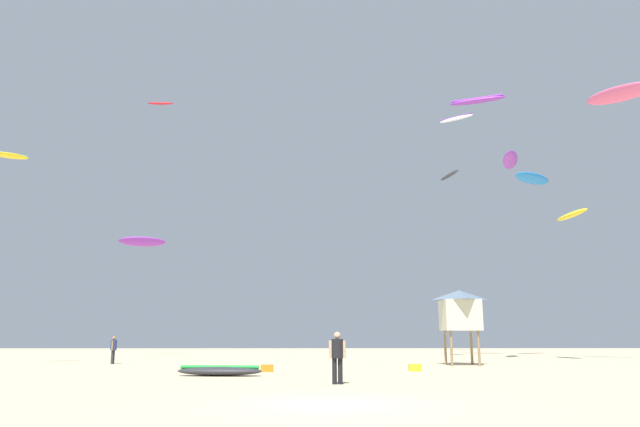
{
  "coord_description": "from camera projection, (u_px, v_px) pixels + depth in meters",
  "views": [
    {
      "loc": [
        -0.41,
        -15.14,
        1.68
      ],
      "look_at": [
        0.0,
        19.0,
        8.69
      ],
      "focal_mm": 33.16,
      "sensor_mm": 36.0,
      "label": 1
    }
  ],
  "objects": [
    {
      "name": "kite_aloft_8",
      "position": [
        510.0,
        160.0,
        41.57
      ],
      "size": [
        2.62,
        4.12,
        0.96
      ],
      "color": "purple"
    },
    {
      "name": "lifeguard_tower",
      "position": [
        460.0,
        310.0,
        33.33
      ],
      "size": [
        2.3,
        2.3,
        4.15
      ],
      "color": "#8C704C",
      "rests_on": "ground"
    },
    {
      "name": "kite_aloft_9",
      "position": [
        621.0,
        94.0,
        39.0
      ],
      "size": [
        3.94,
        3.89,
        1.11
      ],
      "color": "#E5598C"
    },
    {
      "name": "kite_aloft_6",
      "position": [
        572.0,
        215.0,
        40.18
      ],
      "size": [
        1.41,
        3.82,
        0.69
      ],
      "color": "yellow"
    },
    {
      "name": "kite_aloft_5",
      "position": [
        532.0,
        178.0,
        48.77
      ],
      "size": [
        4.36,
        3.78,
        0.89
      ],
      "color": "blue"
    },
    {
      "name": "person_foreground",
      "position": [
        337.0,
        353.0,
        20.51
      ],
      "size": [
        0.59,
        0.4,
        1.77
      ],
      "rotation": [
        0.0,
        0.0,
        1.6
      ],
      "color": "black",
      "rests_on": "ground"
    },
    {
      "name": "ground_plane",
      "position": [
        329.0,
        404.0,
        14.49
      ],
      "size": [
        120.0,
        120.0,
        0.0
      ],
      "primitive_type": "plane",
      "color": "#C6B28C"
    },
    {
      "name": "kite_aloft_1",
      "position": [
        9.0,
        155.0,
        34.09
      ],
      "size": [
        2.14,
        1.63,
        0.34
      ],
      "color": "yellow"
    },
    {
      "name": "kite_aloft_2",
      "position": [
        142.0,
        242.0,
        48.58
      ],
      "size": [
        3.88,
        1.93,
        0.95
      ],
      "color": "purple"
    },
    {
      "name": "kite_aloft_0",
      "position": [
        161.0,
        103.0,
        57.1
      ],
      "size": [
        2.5,
        0.76,
        0.41
      ],
      "color": "red"
    },
    {
      "name": "cooler_box",
      "position": [
        267.0,
        368.0,
        27.1
      ],
      "size": [
        0.56,
        0.36,
        0.32
      ],
      "primitive_type": "cube",
      "color": "orange",
      "rests_on": "ground"
    },
    {
      "name": "kite_aloft_3",
      "position": [
        477.0,
        101.0,
        47.24
      ],
      "size": [
        4.52,
        2.89,
        0.74
      ],
      "color": "purple"
    },
    {
      "name": "kite_aloft_4",
      "position": [
        456.0,
        119.0,
        57.72
      ],
      "size": [
        3.34,
        2.96,
        0.78
      ],
      "color": "white"
    },
    {
      "name": "person_midground",
      "position": [
        113.0,
        348.0,
        34.45
      ],
      "size": [
        0.36,
        0.52,
        1.58
      ],
      "rotation": [
        0.0,
        0.0,
        3.12
      ],
      "color": "#2D2D33",
      "rests_on": "ground"
    },
    {
      "name": "gear_bag",
      "position": [
        415.0,
        368.0,
        27.59
      ],
      "size": [
        0.56,
        0.36,
        0.32
      ],
      "primitive_type": "cube",
      "color": "yellow",
      "rests_on": "ground"
    },
    {
      "name": "kite_aloft_7",
      "position": [
        449.0,
        175.0,
        45.39
      ],
      "size": [
        1.42,
        2.88,
        0.7
      ],
      "color": "#2D2D33"
    },
    {
      "name": "kite_grounded_near",
      "position": [
        220.0,
        371.0,
        24.42
      ],
      "size": [
        3.62,
        1.29,
        0.42
      ],
      "color": "#2D2D33",
      "rests_on": "ground"
    }
  ]
}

